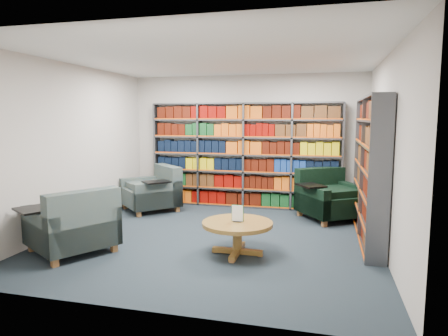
% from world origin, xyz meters
% --- Properties ---
extents(room_shell, '(5.02, 5.02, 2.82)m').
position_xyz_m(room_shell, '(0.00, 0.00, 1.40)').
color(room_shell, black).
rests_on(room_shell, ground).
extents(bookshelf_back, '(4.00, 0.28, 2.20)m').
position_xyz_m(bookshelf_back, '(0.00, 2.34, 1.10)').
color(bookshelf_back, '#47494F').
rests_on(bookshelf_back, ground).
extents(bookshelf_right, '(0.28, 2.50, 2.20)m').
position_xyz_m(bookshelf_right, '(2.34, 0.60, 1.10)').
color(bookshelf_right, '#47494F').
rests_on(bookshelf_right, ground).
extents(chair_teal_left, '(1.41, 1.41, 0.91)m').
position_xyz_m(chair_teal_left, '(-1.73, 1.60, 0.37)').
color(chair_teal_left, '#0B233F').
rests_on(chair_teal_left, ground).
extents(chair_green_right, '(1.41, 1.41, 0.93)m').
position_xyz_m(chair_green_right, '(1.74, 1.78, 0.37)').
color(chair_green_right, black).
rests_on(chair_green_right, ground).
extents(chair_teal_front, '(1.41, 1.41, 0.93)m').
position_xyz_m(chair_teal_front, '(-1.72, -1.17, 0.38)').
color(chair_teal_front, '#0B233F').
rests_on(chair_teal_front, ground).
extents(coffee_table, '(0.99, 0.99, 0.69)m').
position_xyz_m(coffee_table, '(0.51, -0.65, 0.37)').
color(coffee_table, olive).
rests_on(coffee_table, ground).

